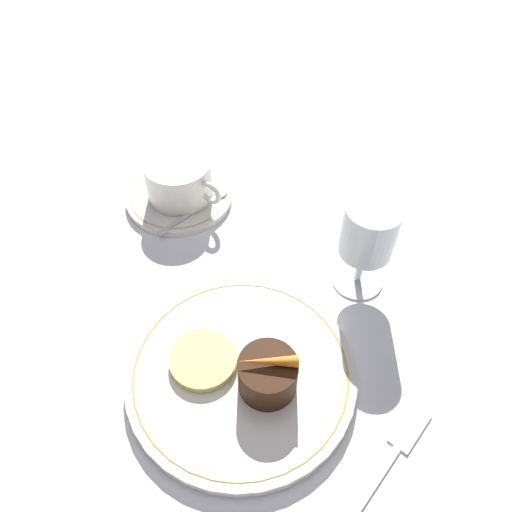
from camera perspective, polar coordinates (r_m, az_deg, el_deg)
ground_plane at (r=0.56m, az=-1.02°, el=-11.54°), size 3.00×3.00×0.00m
dinner_plate at (r=0.54m, az=-1.73°, el=-13.19°), size 0.24×0.24×0.01m
saucer at (r=0.72m, az=-8.77°, el=6.80°), size 0.15×0.15×0.01m
coffee_cup at (r=0.69m, az=-8.77°, el=8.75°), size 0.12×0.09×0.06m
spoon at (r=0.69m, az=-6.25°, el=5.65°), size 0.03×0.12×0.00m
wine_glass at (r=0.57m, az=12.70°, el=2.30°), size 0.06×0.06×0.12m
fork at (r=0.53m, az=14.59°, el=-22.14°), size 0.03×0.19×0.01m
dessert_cake at (r=0.51m, az=1.34°, el=-13.40°), size 0.06×0.06×0.04m
carrot_garnish at (r=0.49m, az=1.40°, el=-11.94°), size 0.05×0.04×0.01m
pineapple_slice at (r=0.54m, az=-6.04°, el=-11.65°), size 0.07×0.07×0.01m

